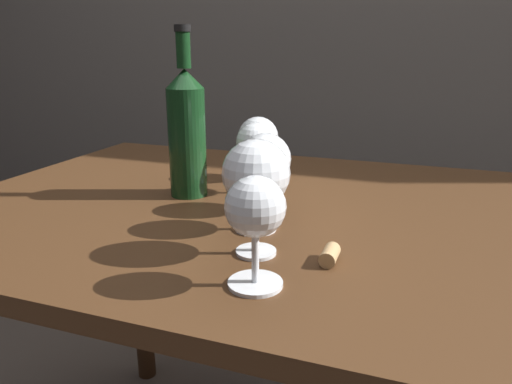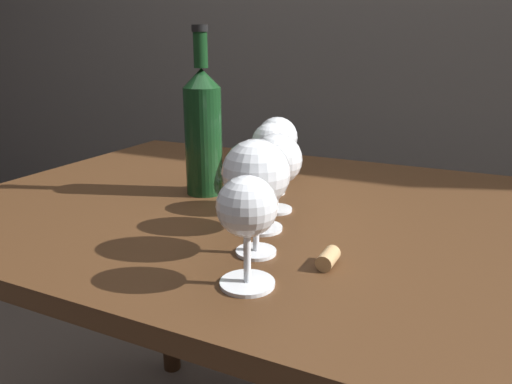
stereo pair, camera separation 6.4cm
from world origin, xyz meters
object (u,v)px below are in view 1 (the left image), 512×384
object	(u,v)px
wine_glass_merlot	(258,138)
wine_bottle	(187,130)
wine_glass_pinot	(255,211)
wine_glass_white	(255,171)
cork	(330,255)
wine_glass_port	(256,175)
wine_glass_rose	(256,144)
wine_glass_cabernet	(265,160)

from	to	relation	value
wine_glass_merlot	wine_bottle	distance (m)	0.18
wine_glass_merlot	wine_bottle	xyz separation A→B (m)	(-0.09, -0.15, 0.04)
wine_glass_pinot	wine_glass_merlot	bearing A→B (deg)	109.03
wine_glass_pinot	wine_bottle	world-z (taller)	wine_bottle
wine_glass_white	cork	size ratio (longest dim) A/B	3.32
wine_glass_port	wine_glass_rose	distance (m)	0.29
wine_glass_port	wine_glass_cabernet	size ratio (longest dim) A/B	1.18
wine_glass_rose	wine_glass_merlot	world-z (taller)	wine_glass_rose
wine_glass_cabernet	cork	world-z (taller)	wine_glass_cabernet
wine_glass_merlot	cork	size ratio (longest dim) A/B	3.20
wine_glass_port	wine_glass_white	distance (m)	0.09
wine_glass_merlot	wine_glass_rose	bearing A→B (deg)	-73.16
wine_glass_cabernet	wine_glass_white	bearing A→B (deg)	-80.58
wine_glass_white	wine_glass_merlot	xyz separation A→B (m)	(-0.10, 0.28, -0.01)
wine_glass_pinot	wine_glass_rose	xyz separation A→B (m)	(-0.13, 0.36, 0.00)
wine_glass_port	wine_glass_merlot	xyz separation A→B (m)	(-0.13, 0.37, -0.02)
cork	wine_bottle	bearing A→B (deg)	146.41
wine_glass_cabernet	wine_glass_pinot	bearing A→B (deg)	-73.79
wine_glass_pinot	cork	xyz separation A→B (m)	(0.07, 0.09, -0.08)
wine_glass_white	wine_glass_cabernet	world-z (taller)	wine_glass_white
wine_glass_white	wine_bottle	bearing A→B (deg)	144.68
wine_glass_pinot	wine_bottle	distance (m)	0.39
wine_glass_white	wine_glass_cabernet	size ratio (longest dim) A/B	1.02
wine_glass_pinot	wine_glass_cabernet	size ratio (longest dim) A/B	1.00
wine_glass_cabernet	cork	xyz separation A→B (m)	(0.15, -0.17, -0.08)
wine_glass_pinot	wine_glass_white	world-z (taller)	wine_glass_white
wine_glass_white	wine_glass_cabernet	distance (m)	0.09
wine_glass_port	cork	distance (m)	0.14
wine_glass_rose	cork	bearing A→B (deg)	-52.93
wine_glass_cabernet	wine_bottle	distance (m)	0.18
wine_glass_pinot	wine_glass_white	size ratio (longest dim) A/B	0.98
wine_glass_pinot	wine_glass_white	xyz separation A→B (m)	(-0.06, 0.17, -0.00)
wine_glass_pinot	wine_glass_rose	bearing A→B (deg)	109.64
cork	wine_glass_pinot	bearing A→B (deg)	-127.94
wine_glass_port	wine_glass_merlot	size ratio (longest dim) A/B	1.20
wine_glass_merlot	cork	distance (m)	0.44
wine_glass_white	wine_glass_rose	size ratio (longest dim) A/B	1.01
cork	wine_glass_white	bearing A→B (deg)	148.89
wine_glass_pinot	wine_glass_merlot	xyz separation A→B (m)	(-0.16, 0.46, -0.01)
wine_glass_cabernet	wine_glass_rose	distance (m)	0.10
wine_glass_port	wine_bottle	world-z (taller)	wine_bottle
wine_glass_rose	wine_bottle	size ratio (longest dim) A/B	0.44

